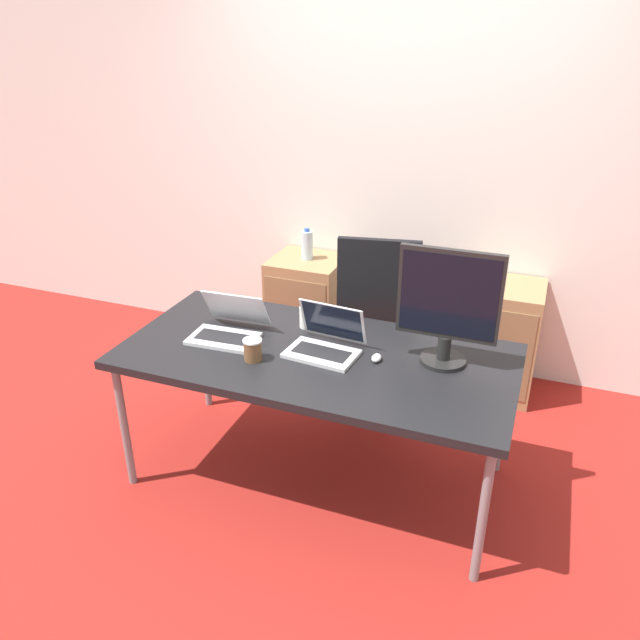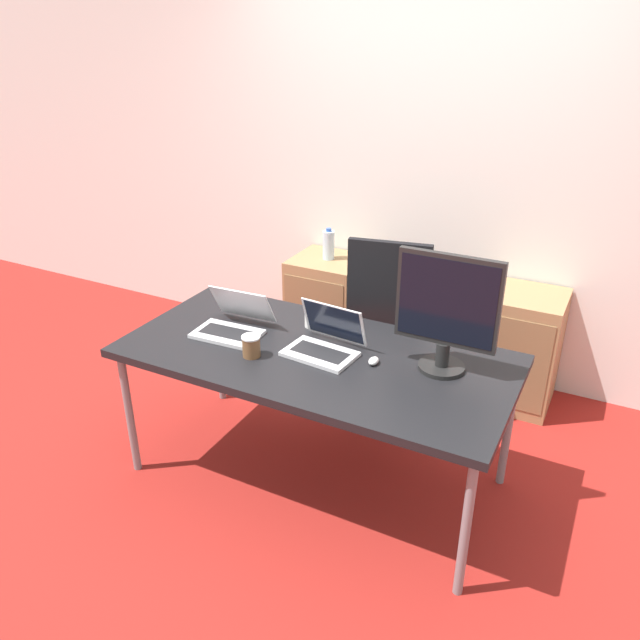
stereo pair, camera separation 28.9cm
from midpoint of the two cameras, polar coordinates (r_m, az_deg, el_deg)
name	(u,v)px [view 1 (the left image)]	position (r m, az deg, el deg)	size (l,w,h in m)	color
ground_plane	(317,475)	(3.34, -2.84, -14.04)	(14.00, 14.00, 0.00)	maroon
wall_back	(400,168)	(4.02, 5.27, 13.69)	(10.00, 0.05, 2.60)	silver
desk	(317,361)	(2.95, -3.13, -3.80)	(1.84, 0.89, 0.73)	black
office_chair	(378,339)	(3.69, 3.11, -1.85)	(0.56, 0.60, 1.11)	#232326
cabinet_left	(307,308)	(4.26, -3.10, 1.07)	(0.47, 0.44, 0.71)	#99754C
cabinet_right	(498,339)	(3.97, 14.00, -1.71)	(0.47, 0.44, 0.71)	#99754C
water_bottle	(307,245)	(4.10, -3.23, 6.83)	(0.08, 0.08, 0.21)	silver
laptop_left	(228,328)	(3.11, -11.09, -0.77)	(0.34, 0.33, 0.20)	silver
laptop_right	(325,342)	(2.91, -2.35, -2.14)	(0.34, 0.30, 0.22)	silver
monitor	(448,306)	(2.75, 8.72, 1.21)	(0.45, 0.21, 0.54)	black
mouse	(376,358)	(2.85, 2.29, -3.57)	(0.04, 0.07, 0.03)	silver
coffee_cup_white	(307,317)	(3.15, -3.87, 0.20)	(0.07, 0.07, 0.11)	white
coffee_cup_brown	(253,350)	(2.87, -9.05, -2.78)	(0.09, 0.09, 0.10)	brown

